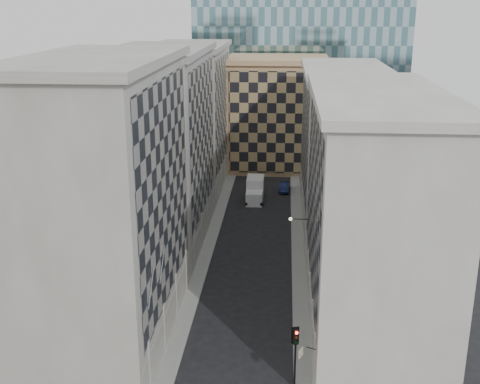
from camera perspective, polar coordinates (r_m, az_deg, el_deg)
The scene contains 15 objects.
sidewalk_west at distance 70.49m, azimuth -3.07°, elevation -5.37°, with size 1.50×100.00×0.15m, color gray.
sidewalk_east at distance 69.98m, azimuth 5.53°, elevation -5.60°, with size 1.50×100.00×0.15m, color gray.
bldg_left_a at distance 50.07m, azimuth -12.47°, elevation -1.12°, with size 10.80×22.80×23.70m.
bldg_left_b at distance 70.73m, azimuth -7.45°, elevation 4.19°, with size 10.80×22.80×22.70m.
bldg_left_c at distance 92.01m, azimuth -4.70°, elevation 7.06°, with size 10.80×22.80×21.70m.
bldg_right_a at distance 52.80m, azimuth 12.24°, elevation -1.85°, with size 10.80×26.80×20.70m.
bldg_right_b at distance 78.73m, azimuth 9.71°, elevation 4.35°, with size 10.80×28.80×19.70m.
tan_block at distance 103.85m, azimuth 3.52°, elevation 7.51°, with size 16.80×14.80×18.80m.
church_tower at distance 116.41m, azimuth 2.78°, elevation 17.27°, with size 7.20×7.20×51.50m.
flagpoles_left at distance 45.78m, azimuth -7.89°, elevation -7.84°, with size 0.10×6.33×2.33m.
bracket_lamp at distance 62.13m, azimuth 4.98°, elevation -2.56°, with size 1.98×0.36×0.36m.
traffic_light at distance 45.57m, azimuth 5.29°, elevation -14.21°, with size 0.59×0.57×4.78m.
box_truck at distance 86.99m, azimuth 1.43°, elevation 0.11°, with size 2.43×5.96×3.27m.
dark_car at distance 91.60m, azimuth 4.21°, elevation 0.49°, with size 1.46×4.19×1.38m, color #101A3D.
shop_sign at distance 44.25m, azimuth 5.89°, elevation -14.88°, with size 1.23×0.64×0.76m.
Camera 1 is at (3.39, -34.36, 27.51)m, focal length 45.00 mm.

